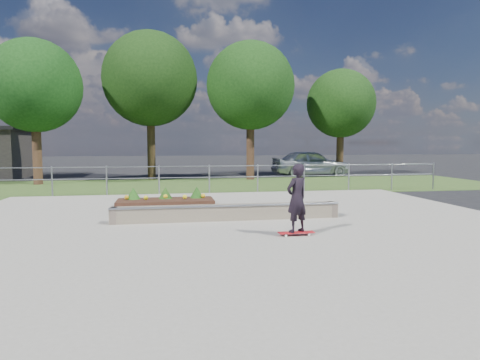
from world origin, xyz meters
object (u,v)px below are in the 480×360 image
Objects in this scene: grind_ledge at (228,212)px; planter_bed at (166,201)px; skateboarder at (297,199)px; parked_car at (310,163)px.

grind_ledge is 2.00× the size of planter_bed.
grind_ledge is at bearing 119.10° from skateboarder.
parked_car is (6.20, 16.74, -0.07)m from skateboarder.
parked_car is at bearing 63.10° from grind_ledge.
parked_car is (7.40, 14.58, 0.55)m from grind_ledge.
skateboarder reaches higher than planter_bed.
skateboarder is (2.81, -4.74, 0.64)m from planter_bed.
skateboarder is 0.33× the size of parked_car.
grind_ledge is 16.36m from parked_car.
planter_bed is (-1.61, 2.58, -0.02)m from grind_ledge.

